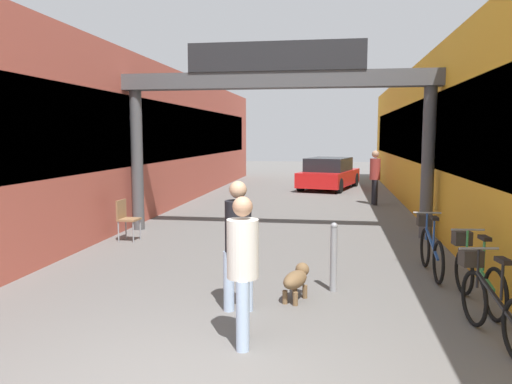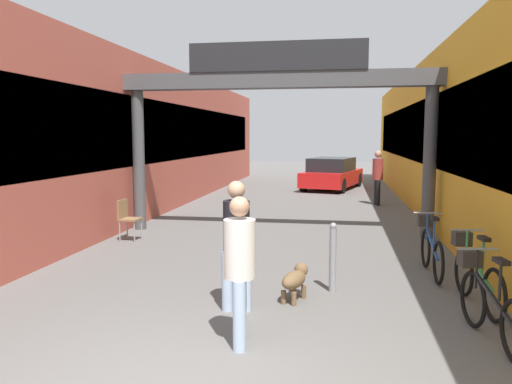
# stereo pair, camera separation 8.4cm
# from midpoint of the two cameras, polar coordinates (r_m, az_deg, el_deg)

# --- Properties ---
(storefront_left) EXTENTS (3.00, 26.00, 4.31)m
(storefront_left) POSITION_cam_midpoint_polar(r_m,az_deg,el_deg) (16.09, -14.80, 5.88)
(storefront_left) COLOR #B25142
(storefront_left) RESTS_ON ground_plane
(storefront_right) EXTENTS (3.00, 26.00, 4.31)m
(storefront_right) POSITION_cam_midpoint_polar(r_m,az_deg,el_deg) (15.21, 23.24, 5.54)
(storefront_right) COLOR gold
(storefront_right) RESTS_ON ground_plane
(arcade_sign_gateway) EXTENTS (7.40, 0.47, 4.32)m
(arcade_sign_gateway) POSITION_cam_midpoint_polar(r_m,az_deg,el_deg) (11.43, 2.10, 10.54)
(arcade_sign_gateway) COLOR #4C4C4F
(arcade_sign_gateway) RESTS_ON ground_plane
(pedestrian_with_dog) EXTENTS (0.40, 0.39, 1.70)m
(pedestrian_with_dog) POSITION_cam_midpoint_polar(r_m,az_deg,el_deg) (6.41, -2.43, -5.20)
(pedestrian_with_dog) COLOR #A5BFE0
(pedestrian_with_dog) RESTS_ON ground_plane
(pedestrian_companion) EXTENTS (0.39, 0.40, 1.63)m
(pedestrian_companion) POSITION_cam_midpoint_polar(r_m,az_deg,el_deg) (5.35, -1.98, -8.00)
(pedestrian_companion) COLOR #A5BFE0
(pedestrian_companion) RESTS_ON ground_plane
(pedestrian_carrying_crate) EXTENTS (0.39, 0.40, 1.78)m
(pedestrian_carrying_crate) POSITION_cam_midpoint_polar(r_m,az_deg,el_deg) (16.73, 13.31, 2.06)
(pedestrian_carrying_crate) COLOR black
(pedestrian_carrying_crate) RESTS_ON ground_plane
(dog_on_leash) EXTENTS (0.42, 0.68, 0.48)m
(dog_on_leash) POSITION_cam_midpoint_polar(r_m,az_deg,el_deg) (7.00, 4.32, -9.88)
(dog_on_leash) COLOR brown
(dog_on_leash) RESTS_ON ground_plane
(bicycle_black_nearest) EXTENTS (0.46, 1.68, 0.98)m
(bicycle_black_nearest) POSITION_cam_midpoint_polar(r_m,az_deg,el_deg) (6.22, 24.86, -11.25)
(bicycle_black_nearest) COLOR black
(bicycle_black_nearest) RESTS_ON ground_plane
(bicycle_green_second) EXTENTS (0.46, 1.68, 0.98)m
(bicycle_green_second) POSITION_cam_midpoint_polar(r_m,az_deg,el_deg) (7.38, 23.50, -8.43)
(bicycle_green_second) COLOR black
(bicycle_green_second) RESTS_ON ground_plane
(bicycle_blue_third) EXTENTS (0.46, 1.69, 0.98)m
(bicycle_blue_third) POSITION_cam_midpoint_polar(r_m,az_deg,el_deg) (8.75, 19.03, -5.95)
(bicycle_blue_third) COLOR black
(bicycle_blue_third) RESTS_ON ground_plane
(bollard_post_metal) EXTENTS (0.10, 0.10, 1.02)m
(bollard_post_metal) POSITION_cam_midpoint_polar(r_m,az_deg,el_deg) (7.38, 8.53, -7.30)
(bollard_post_metal) COLOR gray
(bollard_post_metal) RESTS_ON ground_plane
(cafe_chair_wood_nearer) EXTENTS (0.42, 0.42, 0.89)m
(cafe_chair_wood_nearer) POSITION_cam_midpoint_polar(r_m,az_deg,el_deg) (11.11, -14.89, -2.68)
(cafe_chair_wood_nearer) COLOR gray
(cafe_chair_wood_nearer) RESTS_ON ground_plane
(parked_car_red) EXTENTS (2.70, 4.31, 1.33)m
(parked_car_red) POSITION_cam_midpoint_polar(r_m,az_deg,el_deg) (21.41, 8.23, 2.07)
(parked_car_red) COLOR red
(parked_car_red) RESTS_ON ground_plane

